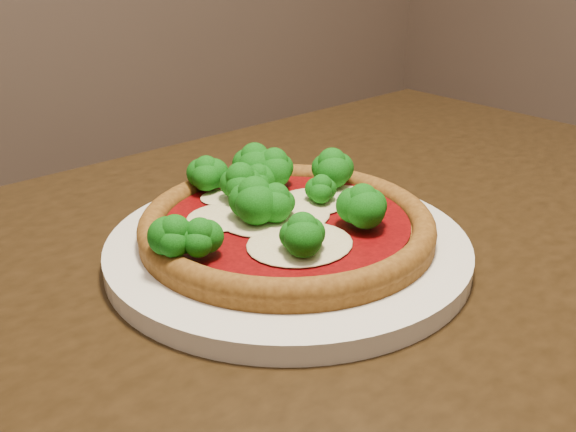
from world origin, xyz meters
TOP-DOWN VIEW (x-y plane):
  - dining_table at (0.17, 0.05)m, footprint 1.31×1.02m
  - plate at (0.15, 0.12)m, footprint 0.33×0.33m
  - pizza at (0.15, 0.14)m, footprint 0.27×0.27m

SIDE VIEW (x-z plane):
  - dining_table at x=0.17m, z-range 0.28..1.03m
  - plate at x=0.15m, z-range 0.75..0.77m
  - pizza at x=0.15m, z-range 0.76..0.82m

